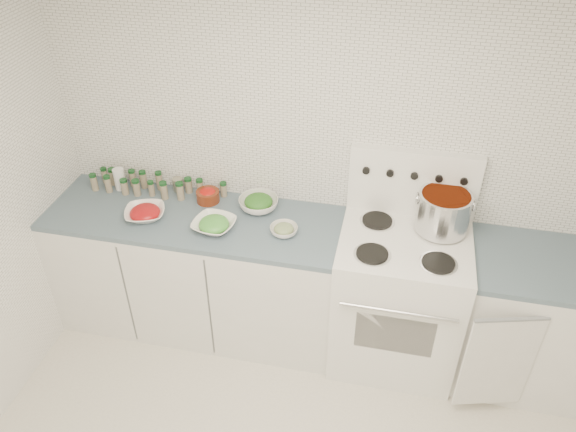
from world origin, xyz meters
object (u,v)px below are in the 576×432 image
object	(u,v)px
stove	(398,295)
bowl_snowpea	(214,224)
stock_pot	(443,210)
bowl_tomato	(145,213)

from	to	relation	value
stove	bowl_snowpea	xyz separation A→B (m)	(-1.13, -0.09, 0.44)
stove	stock_pot	size ratio (longest dim) A/B	4.15
stock_pot	bowl_tomato	world-z (taller)	stock_pot
stock_pot	bowl_snowpea	size ratio (longest dim) A/B	1.15
bowl_tomato	stove	bearing A→B (deg)	2.49
bowl_tomato	bowl_snowpea	bearing A→B (deg)	-3.06
stove	bowl_snowpea	size ratio (longest dim) A/B	4.78
stove	stock_pot	distance (m)	0.62
stock_pot	bowl_snowpea	distance (m)	1.35
stove	bowl_tomato	world-z (taller)	stove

